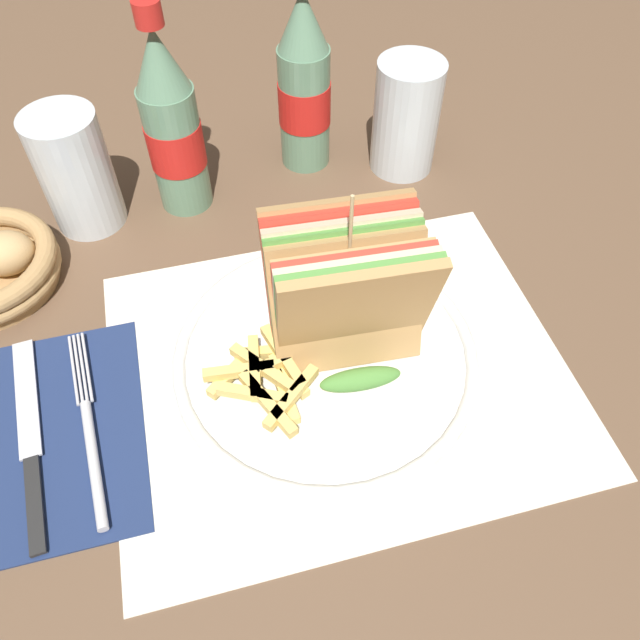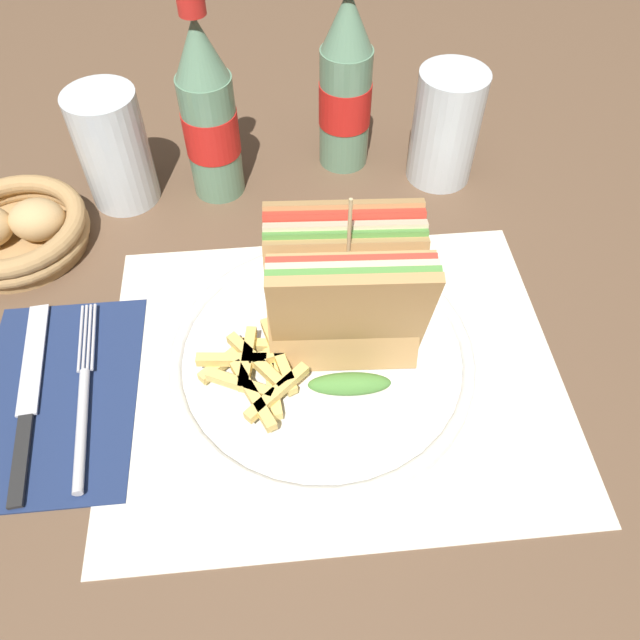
{
  "view_description": "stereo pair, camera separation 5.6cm",
  "coord_description": "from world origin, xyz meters",
  "px_view_note": "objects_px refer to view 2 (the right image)",
  "views": [
    {
      "loc": [
        -0.06,
        -0.33,
        0.48
      ],
      "look_at": [
        0.03,
        0.01,
        0.04
      ],
      "focal_mm": 35.0,
      "sensor_mm": 36.0,
      "label": 1
    },
    {
      "loc": [
        -0.01,
        -0.34,
        0.48
      ],
      "look_at": [
        0.03,
        0.01,
        0.04
      ],
      "focal_mm": 35.0,
      "sensor_mm": 36.0,
      "label": 2
    }
  ],
  "objects_px": {
    "coke_bottle_far": "(345,87)",
    "bread_basket": "(15,230)",
    "fork": "(83,408)",
    "glass_near": "(445,134)",
    "coke_bottle_near": "(209,115)",
    "club_sandwich": "(346,299)",
    "plate_main": "(322,357)",
    "knife": "(28,398)",
    "glass_far": "(116,155)"
  },
  "relations": [
    {
      "from": "plate_main",
      "to": "coke_bottle_near",
      "type": "height_order",
      "value": "coke_bottle_near"
    },
    {
      "from": "coke_bottle_near",
      "to": "coke_bottle_far",
      "type": "relative_size",
      "value": 1.0
    },
    {
      "from": "fork",
      "to": "coke_bottle_far",
      "type": "distance_m",
      "value": 0.44
    },
    {
      "from": "coke_bottle_far",
      "to": "bread_basket",
      "type": "bearing_deg",
      "value": -162.06
    },
    {
      "from": "plate_main",
      "to": "glass_far",
      "type": "bearing_deg",
      "value": 128.2
    },
    {
      "from": "club_sandwich",
      "to": "glass_far",
      "type": "bearing_deg",
      "value": 131.83
    },
    {
      "from": "club_sandwich",
      "to": "fork",
      "type": "xyz_separation_m",
      "value": [
        -0.23,
        -0.04,
        -0.07
      ]
    },
    {
      "from": "fork",
      "to": "coke_bottle_near",
      "type": "distance_m",
      "value": 0.33
    },
    {
      "from": "plate_main",
      "to": "bread_basket",
      "type": "relative_size",
      "value": 1.83
    },
    {
      "from": "knife",
      "to": "coke_bottle_near",
      "type": "bearing_deg",
      "value": 53.97
    },
    {
      "from": "coke_bottle_near",
      "to": "coke_bottle_far",
      "type": "xyz_separation_m",
      "value": [
        0.15,
        0.04,
        0.0
      ]
    },
    {
      "from": "glass_near",
      "to": "coke_bottle_near",
      "type": "bearing_deg",
      "value": -179.77
    },
    {
      "from": "knife",
      "to": "coke_bottle_far",
      "type": "height_order",
      "value": "coke_bottle_far"
    },
    {
      "from": "plate_main",
      "to": "bread_basket",
      "type": "height_order",
      "value": "bread_basket"
    },
    {
      "from": "fork",
      "to": "bread_basket",
      "type": "bearing_deg",
      "value": 108.86
    },
    {
      "from": "coke_bottle_near",
      "to": "bread_basket",
      "type": "xyz_separation_m",
      "value": [
        -0.21,
        -0.08,
        -0.07
      ]
    },
    {
      "from": "coke_bottle_near",
      "to": "glass_near",
      "type": "xyz_separation_m",
      "value": [
        0.26,
        0.0,
        -0.04
      ]
    },
    {
      "from": "coke_bottle_far",
      "to": "glass_near",
      "type": "xyz_separation_m",
      "value": [
        0.11,
        -0.04,
        -0.04
      ]
    },
    {
      "from": "fork",
      "to": "glass_near",
      "type": "relative_size",
      "value": 1.51
    },
    {
      "from": "knife",
      "to": "glass_near",
      "type": "bearing_deg",
      "value": 28.05
    },
    {
      "from": "bread_basket",
      "to": "coke_bottle_far",
      "type": "bearing_deg",
      "value": 17.94
    },
    {
      "from": "club_sandwich",
      "to": "coke_bottle_near",
      "type": "bearing_deg",
      "value": 114.62
    },
    {
      "from": "club_sandwich",
      "to": "glass_far",
      "type": "distance_m",
      "value": 0.34
    },
    {
      "from": "plate_main",
      "to": "glass_near",
      "type": "distance_m",
      "value": 0.31
    },
    {
      "from": "coke_bottle_far",
      "to": "bread_basket",
      "type": "xyz_separation_m",
      "value": [
        -0.36,
        -0.12,
        -0.07
      ]
    },
    {
      "from": "club_sandwich",
      "to": "coke_bottle_near",
      "type": "distance_m",
      "value": 0.28
    },
    {
      "from": "fork",
      "to": "glass_near",
      "type": "bearing_deg",
      "value": 32.99
    },
    {
      "from": "plate_main",
      "to": "coke_bottle_far",
      "type": "distance_m",
      "value": 0.32
    },
    {
      "from": "glass_far",
      "to": "bread_basket",
      "type": "bearing_deg",
      "value": -145.36
    },
    {
      "from": "club_sandwich",
      "to": "coke_bottle_far",
      "type": "height_order",
      "value": "coke_bottle_far"
    },
    {
      "from": "bread_basket",
      "to": "plate_main",
      "type": "bearing_deg",
      "value": -30.9
    },
    {
      "from": "knife",
      "to": "club_sandwich",
      "type": "bearing_deg",
      "value": -0.22
    },
    {
      "from": "coke_bottle_far",
      "to": "bread_basket",
      "type": "height_order",
      "value": "coke_bottle_far"
    },
    {
      "from": "knife",
      "to": "glass_near",
      "type": "relative_size",
      "value": 1.6
    },
    {
      "from": "plate_main",
      "to": "glass_near",
      "type": "relative_size",
      "value": 2.13
    },
    {
      "from": "coke_bottle_near",
      "to": "glass_near",
      "type": "distance_m",
      "value": 0.26
    },
    {
      "from": "coke_bottle_near",
      "to": "bread_basket",
      "type": "distance_m",
      "value": 0.24
    },
    {
      "from": "plate_main",
      "to": "bread_basket",
      "type": "xyz_separation_m",
      "value": [
        -0.31,
        0.18,
        0.01
      ]
    },
    {
      "from": "coke_bottle_near",
      "to": "fork",
      "type": "bearing_deg",
      "value": -111.59
    },
    {
      "from": "fork",
      "to": "glass_near",
      "type": "distance_m",
      "value": 0.48
    },
    {
      "from": "glass_far",
      "to": "plate_main",
      "type": "bearing_deg",
      "value": -51.8
    },
    {
      "from": "plate_main",
      "to": "knife",
      "type": "bearing_deg",
      "value": -176.48
    },
    {
      "from": "fork",
      "to": "coke_bottle_near",
      "type": "xyz_separation_m",
      "value": [
        0.12,
        0.29,
        0.09
      ]
    },
    {
      "from": "club_sandwich",
      "to": "glass_near",
      "type": "relative_size",
      "value": 1.33
    },
    {
      "from": "plate_main",
      "to": "coke_bottle_near",
      "type": "distance_m",
      "value": 0.29
    },
    {
      "from": "knife",
      "to": "coke_bottle_near",
      "type": "height_order",
      "value": "coke_bottle_near"
    },
    {
      "from": "club_sandwich",
      "to": "fork",
      "type": "relative_size",
      "value": 0.88
    },
    {
      "from": "glass_far",
      "to": "bread_basket",
      "type": "distance_m",
      "value": 0.13
    },
    {
      "from": "coke_bottle_far",
      "to": "glass_far",
      "type": "height_order",
      "value": "coke_bottle_far"
    },
    {
      "from": "bread_basket",
      "to": "knife",
      "type": "bearing_deg",
      "value": -77.07
    }
  ]
}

